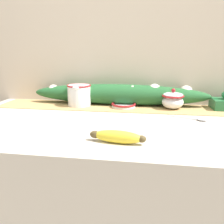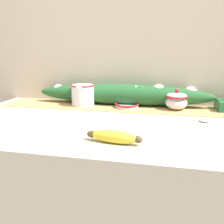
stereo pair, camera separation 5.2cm
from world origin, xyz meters
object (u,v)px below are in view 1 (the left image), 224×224
sugar_bowl (173,100)px  spoon (200,119)px  cream_pitcher (79,94)px  small_dish (124,105)px  banana (117,137)px

sugar_bowl → spoon: size_ratio=0.69×
cream_pitcher → spoon: bearing=-18.2°
small_dish → sugar_bowl: bearing=1.0°
banana → cream_pitcher: bearing=118.4°
cream_pitcher → spoon: size_ratio=0.93×
small_dish → spoon: (0.34, -0.18, -0.01)m
cream_pitcher → small_dish: bearing=-1.3°
small_dish → banana: bearing=-85.9°
spoon → banana: bearing=-111.1°
cream_pitcher → spoon: 0.60m
sugar_bowl → spoon: bearing=-62.4°
sugar_bowl → spoon: sugar_bowl is taller
cream_pitcher → sugar_bowl: bearing=-0.1°
spoon → cream_pitcher: bearing=-174.4°
small_dish → cream_pitcher: bearing=178.7°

